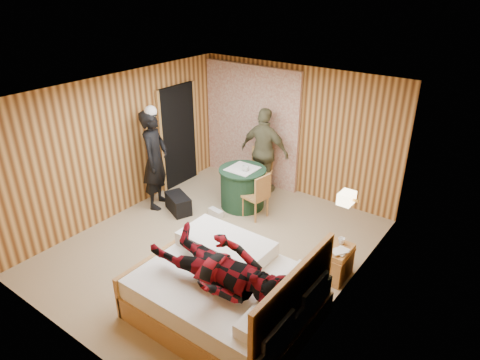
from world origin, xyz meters
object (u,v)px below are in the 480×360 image
Objects in this scene: bed at (229,293)px; man_at_table at (265,152)px; wall_lamp at (347,198)px; nightstand at (336,262)px; chair_near at (258,193)px; woman_standing at (155,160)px; man_on_bed at (218,259)px; round_table at (242,187)px; chair_far at (261,167)px; duffel_bag at (178,203)px.

man_at_table is (-1.55, 3.15, 0.52)m from bed.
bed is at bearing 111.83° from man_at_table.
wall_lamp reaches higher than nightstand.
man_at_table is (-0.49, 0.92, 0.37)m from chair_near.
chair_near is 0.46× the size of woman_standing.
bed reaches higher than chair_near.
woman_standing is 1.05× the size of man_on_bed.
bed is at bearing -117.91° from wall_lamp.
wall_lamp is at bearing 62.09° from bed.
nightstand is 2.49m from round_table.
nightstand is at bearing -58.86° from chair_far.
nightstand is at bearing 140.27° from man_at_table.
man_at_table reaches higher than chair_near.
round_table is at bearing 158.49° from nightstand.
chair_far is (-1.59, 3.10, 0.20)m from bed.
woman_standing is at bearing 152.08° from bed.
man_on_bed reaches higher than duffel_bag.
wall_lamp is at bearing -20.91° from round_table.
woman_standing is at bearing -144.97° from round_table.
man_at_table is (0.03, 0.05, 0.32)m from chair_far.
wall_lamp reaches higher than chair_near.
man_at_table reaches higher than bed.
woman_standing reaches higher than man_at_table.
man_on_bed is at bearing -82.21° from bed.
man_at_table is at bearing 145.36° from wall_lamp.
chair_far is 3.73m from man_on_bed.
bed is 2.87m from round_table.
chair_far reaches higher than duffel_bag.
bed is 2.54× the size of chair_near.
woman_standing is (-1.30, -0.91, 0.54)m from round_table.
wall_lamp is 0.45× the size of duffel_bag.
chair_near is (-1.82, 0.72, 0.24)m from nightstand.
bed is (-0.80, -1.52, -0.96)m from wall_lamp.
man_at_table is at bearing 86.63° from duffel_bag.
round_table is 0.70m from chair_far.
man_at_table is 3.73m from man_on_bed.
woman_standing is at bearing -179.85° from wall_lamp.
bed is at bearing -87.62° from chair_far.
woman_standing is at bearing 148.86° from man_on_bed.
man_on_bed is (-0.73, -1.74, 0.76)m from nightstand.
man_on_bed reaches higher than chair_far.
chair_far is at bearing 86.92° from duffel_bag.
woman_standing reaches higher than chair_near.
duffel_bag is (-0.79, -1.55, -0.38)m from chair_far.
woman_standing is at bearing -59.10° from chair_near.
bed is at bearing 34.50° from chair_near.
wall_lamp is at bearing 14.75° from nightstand.
man_at_table is (-2.31, 1.64, 0.61)m from nightstand.
bed is 2.33× the size of chair_far.
chair_near is at bearing 158.47° from nightstand.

